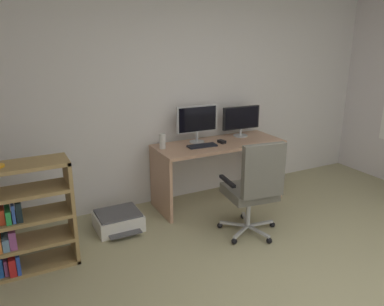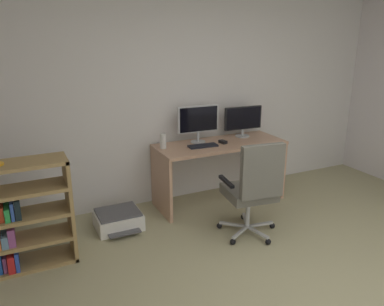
# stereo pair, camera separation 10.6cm
# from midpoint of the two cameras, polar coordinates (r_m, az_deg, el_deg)

# --- Properties ---
(wall_back) EXTENTS (5.39, 0.10, 2.65)m
(wall_back) POSITION_cam_midpoint_polar(r_m,az_deg,el_deg) (4.79, -1.37, 8.94)
(wall_back) COLOR silver
(wall_back) RESTS_ON ground
(desk) EXTENTS (1.56, 0.61, 0.76)m
(desk) POSITION_cam_midpoint_polar(r_m,az_deg,el_deg) (4.71, 3.29, -0.77)
(desk) COLOR tan
(desk) RESTS_ON ground
(monitor_main) EXTENTS (0.51, 0.18, 0.44)m
(monitor_main) POSITION_cam_midpoint_polar(r_m,az_deg,el_deg) (4.60, 0.08, 4.80)
(monitor_main) COLOR #B2B5B7
(monitor_main) RESTS_ON desk
(monitor_secondary) EXTENTS (0.50, 0.18, 0.38)m
(monitor_secondary) POSITION_cam_midpoint_polar(r_m,az_deg,el_deg) (4.92, 6.62, 4.98)
(monitor_secondary) COLOR #B2B5B7
(monitor_secondary) RESTS_ON desk
(keyboard) EXTENTS (0.35, 0.16, 0.02)m
(keyboard) POSITION_cam_midpoint_polar(r_m,az_deg,el_deg) (4.49, 0.82, 1.07)
(keyboard) COLOR black
(keyboard) RESTS_ON desk
(computer_mouse) EXTENTS (0.08, 0.11, 0.03)m
(computer_mouse) POSITION_cam_midpoint_polar(r_m,az_deg,el_deg) (4.64, 3.74, 1.68)
(computer_mouse) COLOR black
(computer_mouse) RESTS_ON desk
(desktop_speaker) EXTENTS (0.07, 0.07, 0.17)m
(desktop_speaker) POSITION_cam_midpoint_polar(r_m,az_deg,el_deg) (4.42, -5.06, 1.73)
(desktop_speaker) COLOR silver
(desktop_speaker) RESTS_ON desk
(office_chair) EXTENTS (0.62, 0.63, 1.04)m
(office_chair) POSITION_cam_midpoint_polar(r_m,az_deg,el_deg) (3.92, 8.41, -4.84)
(office_chair) COLOR #B7BABC
(office_chair) RESTS_ON ground
(bookshelf) EXTENTS (0.87, 0.33, 0.98)m
(bookshelf) POSITION_cam_midpoint_polar(r_m,az_deg,el_deg) (3.74, -25.81, -9.34)
(bookshelf) COLOR #9C7D4A
(bookshelf) RESTS_ON ground
(printer) EXTENTS (0.48, 0.49, 0.19)m
(printer) POSITION_cam_midpoint_polar(r_m,az_deg,el_deg) (4.30, -11.46, -9.70)
(printer) COLOR silver
(printer) RESTS_ON ground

